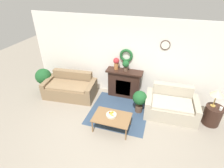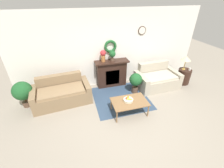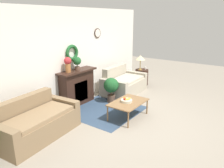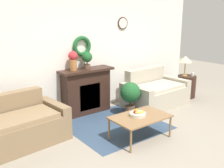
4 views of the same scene
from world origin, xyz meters
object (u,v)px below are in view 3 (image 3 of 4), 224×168
Objects in this scene: mug at (145,68)px; vase_on_mantel_left at (68,64)px; potted_plant_on_mantel at (77,62)px; potted_plant_floor_by_loveseat at (111,87)px; loveseat_right at (123,84)px; side_table_by_loveseat at (142,77)px; couch_left at (36,123)px; table_lamp at (140,58)px; coffee_table at (128,103)px; fireplace at (77,87)px; fruit_bowl at (126,100)px.

mug is 3.31m from vase_on_mantel_left.
potted_plant_floor_by_loveseat is (0.64, -0.71, -0.76)m from potted_plant_on_mantel.
loveseat_right is 2.72× the size of side_table_by_loveseat.
couch_left is 4.58m from table_lamp.
vase_on_mantel_left is at bearing 167.51° from mug.
loveseat_right reaches higher than potted_plant_floor_by_loveseat.
couch_left is 1.88m from vase_on_mantel_left.
potted_plant_on_mantel is (-0.04, 1.66, 0.85)m from coffee_table.
vase_on_mantel_left reaches higher than mug.
fireplace is at bearing -1.10° from vase_on_mantel_left.
table_lamp is 1.43× the size of potted_plant_on_mantel.
loveseat_right reaches higher than mug.
couch_left is 4.59m from side_table_by_loveseat.
vase_on_mantel_left is (-3.07, 0.62, 0.96)m from side_table_by_loveseat.
side_table_by_loveseat is 0.78× the size of potted_plant_floor_by_loveseat.
mug is at bearing -12.49° from vase_on_mantel_left.
loveseat_right is at bearing 36.37° from coffee_table.
table_lamp is at bearing 141.84° from mug.
loveseat_right is 2.95× the size of table_lamp.
potted_plant_on_mantel is at bearing 167.66° from side_table_by_loveseat.
loveseat_right reaches higher than couch_left.
couch_left is 1.82× the size of coffee_table.
vase_on_mantel_left is at bearing 101.67° from fruit_bowl.
potted_plant_floor_by_loveseat is at bearing -46.96° from fireplace.
table_lamp is 3.07m from vase_on_mantel_left.
fruit_bowl is at bearing -161.62° from mug.
potted_plant_on_mantel is at bearing -24.12° from fireplace.
fruit_bowl is (-0.03, 0.04, 0.07)m from coffee_table.
fireplace is 0.99m from potted_plant_floor_by_loveseat.
potted_plant_floor_by_loveseat reaches higher than mug.
coffee_table is (0.08, -1.68, -0.13)m from fireplace.
coffee_table is 0.09m from fruit_bowl.
potted_plant_on_mantel is at bearing 132.22° from potted_plant_floor_by_loveseat.
table_lamp reaches higher than fruit_bowl.
potted_plant_on_mantel reaches higher than potted_plant_floor_by_loveseat.
fruit_bowl is (0.04, -1.64, -0.05)m from fireplace.
side_table_by_loveseat is (2.73, 1.03, -0.17)m from fruit_bowl.
fireplace is at bearing 158.94° from loveseat_right.
fireplace is at bearing 91.54° from fruit_bowl.
potted_plant_floor_by_loveseat is at bearing -9.07° from couch_left.
fruit_bowl is at bearing -89.58° from potted_plant_on_mantel.
table_lamp reaches higher than potted_plant_floor_by_loveseat.
table_lamp is (2.67, 1.07, 0.56)m from fruit_bowl.
table_lamp is 1.30× the size of vase_on_mantel_left.
side_table_by_loveseat is at bearing 2.94° from potted_plant_floor_by_loveseat.
potted_plant_on_mantel is 0.50× the size of potted_plant_floor_by_loveseat.
vase_on_mantel_left reaches higher than fireplace.
couch_left is 4.96× the size of potted_plant_on_mantel.
potted_plant_floor_by_loveseat is (0.60, 0.95, 0.09)m from coffee_table.
fireplace reaches higher than mug.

